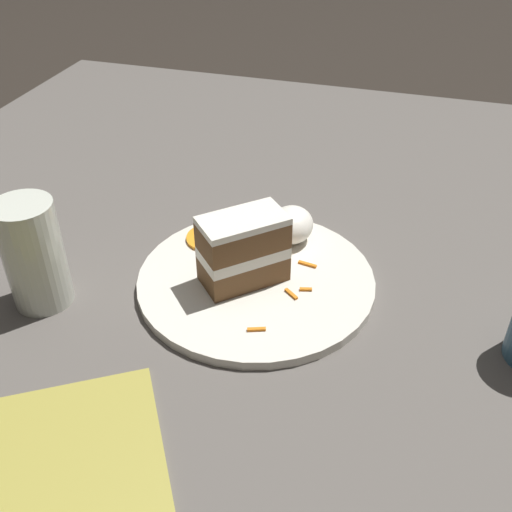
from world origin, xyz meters
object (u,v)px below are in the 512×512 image
(plate, at_px, (256,280))
(menu_card, at_px, (15,466))
(cake_slice, at_px, (242,251))
(drinking_glass, at_px, (35,261))
(orange_garnish, at_px, (211,238))
(cream_dollop, at_px, (291,225))

(plate, relative_size, menu_card, 1.12)
(plate, distance_m, menu_card, 0.33)
(plate, relative_size, cake_slice, 2.63)
(drinking_glass, bearing_deg, orange_garnish, 136.46)
(cake_slice, relative_size, orange_garnish, 1.70)
(menu_card, bearing_deg, orange_garnish, -39.97)
(orange_garnish, height_order, menu_card, orange_garnish)
(cake_slice, bearing_deg, drinking_glass, -111.53)
(cream_dollop, height_order, orange_garnish, cream_dollop)
(plate, bearing_deg, drinking_glass, -66.74)
(orange_garnish, bearing_deg, plate, 53.52)
(plate, height_order, cake_slice, cake_slice)
(menu_card, bearing_deg, cream_dollop, -53.13)
(cream_dollop, relative_size, orange_garnish, 0.98)
(cake_slice, height_order, cream_dollop, cake_slice)
(plate, bearing_deg, cream_dollop, 166.77)
(plate, distance_m, cream_dollop, 0.09)
(plate, xyz_separation_m, orange_garnish, (-0.06, -0.08, 0.01))
(plate, height_order, menu_card, plate)
(orange_garnish, xyz_separation_m, drinking_glass, (0.16, -0.15, 0.04))
(cream_dollop, bearing_deg, plate, -13.23)
(cream_dollop, relative_size, drinking_glass, 0.48)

